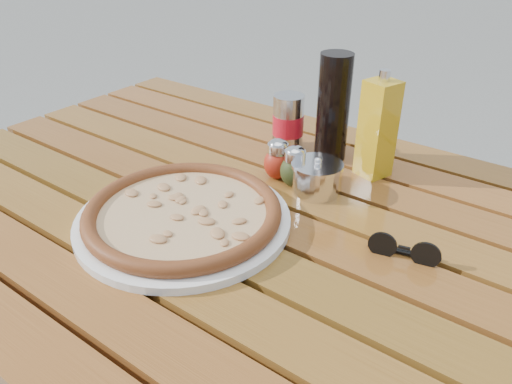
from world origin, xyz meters
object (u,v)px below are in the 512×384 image
Objects in this scene: dark_bottle at (333,108)px; olive_oil_cruet at (378,129)px; plate at (183,220)px; table at (250,246)px; sunglasses at (404,250)px; soda_can at (288,123)px; pizza at (183,212)px; oregano_shaker at (294,167)px; parmesan_tin at (317,177)px; pepper_shaker at (278,160)px.

dark_bottle reaches higher than olive_oil_cruet.
olive_oil_cruet is (0.18, 0.35, 0.09)m from plate.
sunglasses reaches higher than table.
plate is 1.71× the size of olive_oil_cruet.
olive_oil_cruet reaches higher than soda_can.
oregano_shaker is (0.08, 0.22, 0.02)m from pizza.
pizza is 0.39m from dark_bottle.
dark_bottle is 1.05× the size of olive_oil_cruet.
oregano_shaker is 0.27m from sunglasses.
pizza is (-0.07, -0.10, 0.10)m from table.
olive_oil_cruet reaches higher than pizza.
soda_can reaches higher than oregano_shaker.
parmesan_tin is at bearing -112.60° from olive_oil_cruet.
pizza is 0.36m from sunglasses.
dark_bottle reaches higher than pizza.
olive_oil_cruet is at bearing 63.36° from pizza.
parmesan_tin is at bearing 61.17° from plate.
dark_bottle is (0.07, 0.37, 0.09)m from pizza.
olive_oil_cruet reaches higher than sunglasses.
olive_oil_cruet is 1.91× the size of sunglasses.
soda_can is at bearing -171.79° from dark_bottle.
table is 0.15m from pizza.
oregano_shaker is at bearing -52.56° from soda_can.
dark_bottle reaches higher than soda_can.
olive_oil_cruet is at bearing 52.72° from oregano_shaker.
olive_oil_cruet is at bearing 111.73° from sunglasses.
soda_can is at bearing 134.65° from sunglasses.
oregano_shaker reaches higher than parmesan_tin.
sunglasses is at bearing -55.33° from olive_oil_cruet.
pepper_shaker is (0.03, 0.23, 0.03)m from plate.
oregano_shaker reaches higher than pizza.
dark_bottle is (0.07, 0.37, 0.10)m from plate.
pepper_shaker is at bearing -105.02° from dark_bottle.
table is 0.29m from sunglasses.
pizza is 0.24m from oregano_shaker.
parmesan_tin is 1.06× the size of sunglasses.
pepper_shaker is at bearing -64.81° from soda_can.
dark_bottle reaches higher than table.
parmesan_tin is (0.06, 0.13, 0.11)m from table.
table is 11.96× the size of parmesan_tin.
oregano_shaker is 0.37× the size of dark_bottle.
parmesan_tin is at bearing -70.27° from dark_bottle.
pepper_shaker is 0.70× the size of parmesan_tin.
plate is 1.64× the size of dark_bottle.
sunglasses is at bearing -18.67° from pepper_shaker.
soda_can reaches higher than pepper_shaker.
plate is 3.00× the size of soda_can.
sunglasses is (0.26, -0.09, -0.02)m from oregano_shaker.
plate is 0.41m from olive_oil_cruet.
plate is 0.02m from pizza.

